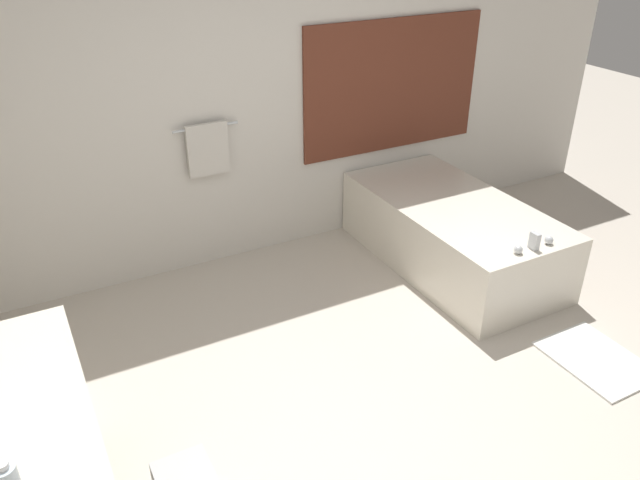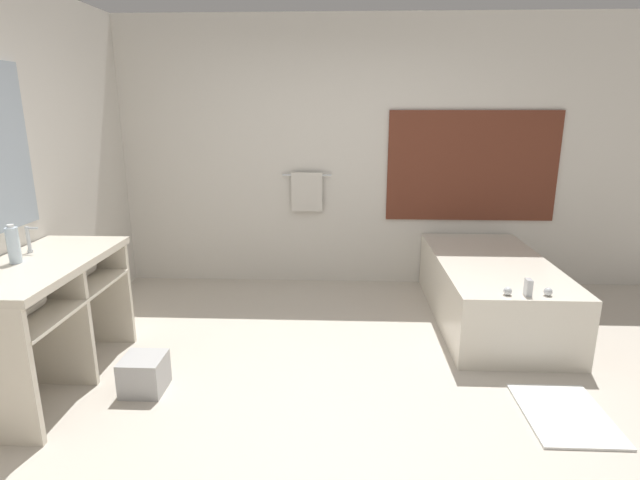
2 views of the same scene
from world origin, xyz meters
name	(u,v)px [view 1 (image 1 of 2)]	position (x,y,z in m)	size (l,w,h in m)	color
ground_plane	(396,418)	(0.00, 0.00, 0.00)	(16.00, 16.00, 0.00)	beige
wall_back_with_blinds	(245,93)	(0.05, 2.23, 1.34)	(7.40, 0.13, 2.70)	silver
vanity_counter	(18,451)	(-1.87, 0.07, 0.63)	(0.63, 1.30, 0.87)	beige
bathtub	(452,230)	(1.37, 1.26, 0.30)	(0.94, 1.86, 0.66)	silver
bath_mat	(597,360)	(1.44, -0.19, 0.01)	(0.50, 0.65, 0.02)	white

